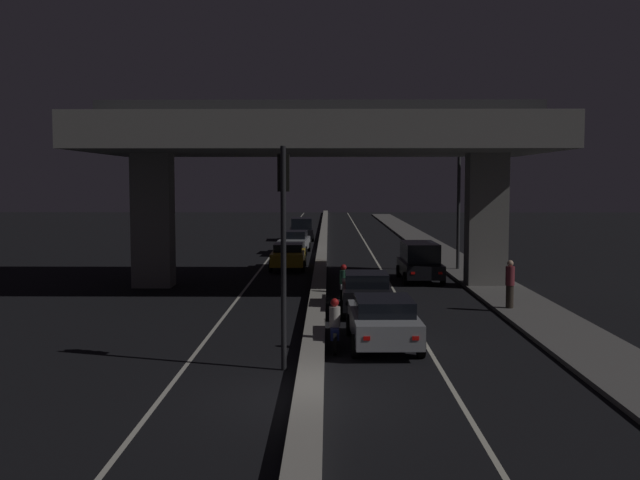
% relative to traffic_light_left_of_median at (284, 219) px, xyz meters
% --- Properties ---
extents(ground_plane, '(200.00, 200.00, 0.00)m').
position_rel_traffic_light_left_of_median_xyz_m(ground_plane, '(0.72, -2.66, -3.89)').
color(ground_plane, black).
extents(lane_line_left_inner, '(0.12, 126.00, 0.00)m').
position_rel_traffic_light_left_of_median_xyz_m(lane_line_left_inner, '(-2.61, 32.34, -3.89)').
color(lane_line_left_inner, beige).
rests_on(lane_line_left_inner, ground_plane).
extents(lane_line_right_inner, '(0.12, 126.00, 0.00)m').
position_rel_traffic_light_left_of_median_xyz_m(lane_line_right_inner, '(4.06, 32.34, -3.89)').
color(lane_line_right_inner, beige).
rests_on(lane_line_right_inner, ground_plane).
extents(median_divider, '(0.64, 126.00, 0.35)m').
position_rel_traffic_light_left_of_median_xyz_m(median_divider, '(0.72, 32.34, -3.72)').
color(median_divider, gray).
rests_on(median_divider, ground_plane).
extents(sidewalk_right, '(2.58, 126.00, 0.14)m').
position_rel_traffic_light_left_of_median_xyz_m(sidewalk_right, '(8.66, 25.34, -3.82)').
color(sidewalk_right, '#5B5956').
rests_on(sidewalk_right, ground_plane).
extents(elevated_overpass, '(20.45, 10.51, 8.52)m').
position_rel_traffic_light_left_of_median_xyz_m(elevated_overpass, '(0.72, 15.16, 2.70)').
color(elevated_overpass, gray).
rests_on(elevated_overpass, ground_plane).
extents(traffic_light_left_of_median, '(0.30, 0.49, 5.75)m').
position_rel_traffic_light_left_of_median_xyz_m(traffic_light_left_of_median, '(0.00, 0.00, 0.00)').
color(traffic_light_left_of_median, black).
rests_on(traffic_light_left_of_median, ground_plane).
extents(street_lamp, '(2.20, 0.32, 8.03)m').
position_rel_traffic_light_left_of_median_xyz_m(street_lamp, '(7.83, 21.18, 0.84)').
color(street_lamp, '#2D2D30').
rests_on(street_lamp, ground_plane).
extents(car_silver_lead, '(2.10, 4.64, 1.46)m').
position_rel_traffic_light_left_of_median_xyz_m(car_silver_lead, '(2.76, 2.74, -3.11)').
color(car_silver_lead, gray).
rests_on(car_silver_lead, ground_plane).
extents(car_black_second, '(1.94, 3.98, 1.53)m').
position_rel_traffic_light_left_of_median_xyz_m(car_black_second, '(2.54, 8.26, -3.09)').
color(car_black_second, black).
rests_on(car_black_second, ground_plane).
extents(car_black_third, '(2.00, 4.55, 1.87)m').
position_rel_traffic_light_left_of_median_xyz_m(car_black_third, '(5.61, 17.31, -2.91)').
color(car_black_third, black).
rests_on(car_black_third, ground_plane).
extents(car_taxi_yellow_lead_oncoming, '(1.93, 4.29, 1.41)m').
position_rel_traffic_light_left_of_median_xyz_m(car_taxi_yellow_lead_oncoming, '(-1.07, 22.05, -3.14)').
color(car_taxi_yellow_lead_oncoming, gold).
rests_on(car_taxi_yellow_lead_oncoming, ground_plane).
extents(car_silver_second_oncoming, '(2.14, 4.85, 1.52)m').
position_rel_traffic_light_left_of_median_xyz_m(car_silver_second_oncoming, '(-1.14, 30.89, -3.10)').
color(car_silver_second_oncoming, gray).
rests_on(car_silver_second_oncoming, ground_plane).
extents(car_black_third_oncoming, '(2.16, 4.26, 1.86)m').
position_rel_traffic_light_left_of_median_xyz_m(car_black_third_oncoming, '(-1.08, 41.99, -2.92)').
color(car_black_third_oncoming, black).
rests_on(car_black_third_oncoming, ground_plane).
extents(motorcycle_blue_filtering_near, '(0.32, 1.82, 1.51)m').
position_rel_traffic_light_left_of_median_xyz_m(motorcycle_blue_filtering_near, '(1.33, 2.17, -3.25)').
color(motorcycle_blue_filtering_near, black).
rests_on(motorcycle_blue_filtering_near, ground_plane).
extents(motorcycle_white_filtering_mid, '(0.33, 1.82, 1.49)m').
position_rel_traffic_light_left_of_median_xyz_m(motorcycle_white_filtering_mid, '(1.77, 11.09, -3.26)').
color(motorcycle_white_filtering_mid, black).
rests_on(motorcycle_white_filtering_mid, ground_plane).
extents(pedestrian_on_sidewalk, '(0.33, 0.33, 1.79)m').
position_rel_traffic_light_left_of_median_xyz_m(pedestrian_on_sidewalk, '(7.91, 8.65, -2.85)').
color(pedestrian_on_sidewalk, '#2D261E').
rests_on(pedestrian_on_sidewalk, sidewalk_right).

